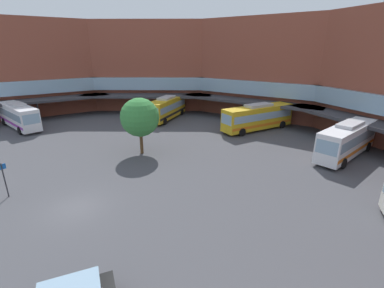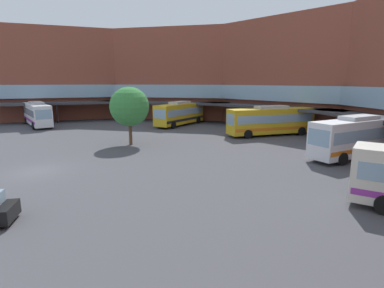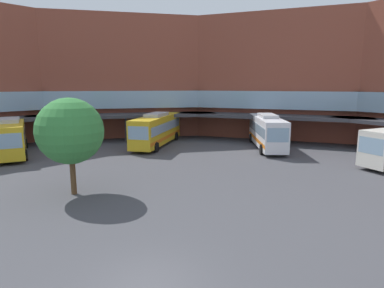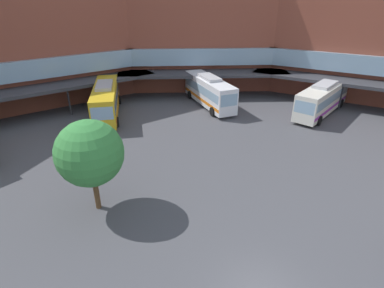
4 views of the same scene
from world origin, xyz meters
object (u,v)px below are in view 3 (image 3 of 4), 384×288
at_px(bus_4, 11,137).
at_px(plaza_tree, 70,131).
at_px(bus_0, 267,131).
at_px(bus_3, 157,129).

bearing_deg(bus_4, plaza_tree, 14.97).
distance_m(bus_0, bus_3, 12.87).
relative_size(bus_3, plaza_tree, 1.85).
height_order(bus_3, plaza_tree, plaza_tree).
bearing_deg(bus_3, plaza_tree, 1.33).
xyz_separation_m(bus_3, plaza_tree, (-2.42, -17.95, 2.27)).
relative_size(bus_0, bus_3, 0.92).
bearing_deg(bus_0, bus_4, -80.51).
xyz_separation_m(bus_0, plaza_tree, (-15.25, -17.04, 2.26)).
height_order(bus_3, bus_4, bus_3).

